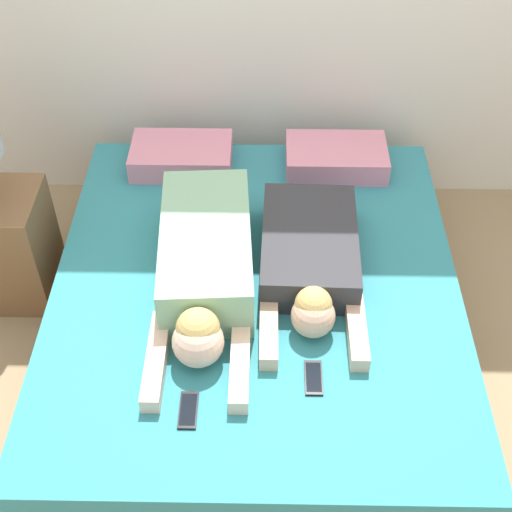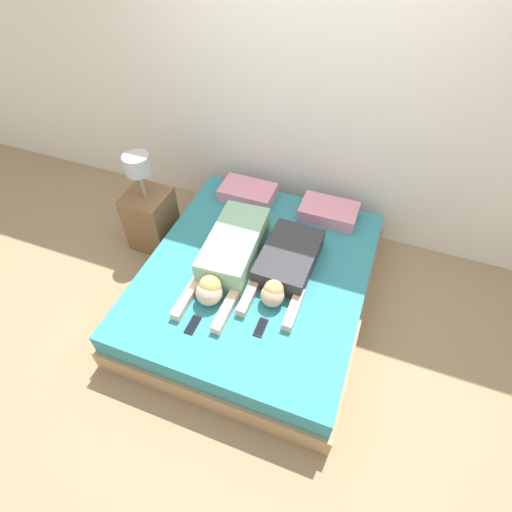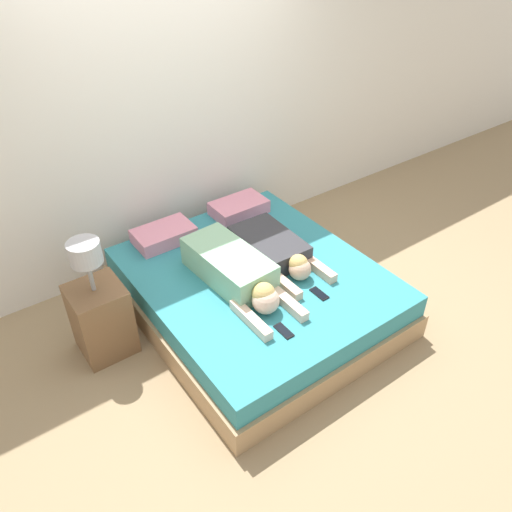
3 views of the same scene
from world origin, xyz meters
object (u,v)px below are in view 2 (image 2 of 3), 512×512
object	(u,v)px
pillow_head_left	(248,192)
cell_phone_left	(193,325)
nightstand	(150,215)
person_right	(286,265)
cell_phone_right	(261,327)
bed	(256,285)
pillow_head_right	(329,212)
person_left	(230,254)

from	to	relation	value
pillow_head_left	cell_phone_left	world-z (taller)	pillow_head_left
pillow_head_left	nightstand	size ratio (longest dim) A/B	0.51
pillow_head_left	person_right	bearing A→B (deg)	-51.09
cell_phone_left	cell_phone_right	world-z (taller)	same
bed	nightstand	bearing A→B (deg)	164.64
bed	pillow_head_left	size ratio (longest dim) A/B	4.11
pillow_head_right	cell_phone_right	bearing A→B (deg)	-97.13
cell_phone_right	cell_phone_left	bearing A→B (deg)	-161.84
pillow_head_right	person_right	world-z (taller)	person_right
cell_phone_left	cell_phone_right	size ratio (longest dim) A/B	1.00
bed	person_left	world-z (taller)	person_left
pillow_head_right	person_left	bearing A→B (deg)	-125.63
bed	person_right	size ratio (longest dim) A/B	2.21
pillow_head_left	pillow_head_right	xyz separation A→B (m)	(0.76, 0.00, 0.00)
cell_phone_left	person_right	bearing A→B (deg)	56.53
pillow_head_left	nightstand	xyz separation A→B (m)	(-0.77, -0.48, -0.12)
nightstand	pillow_head_left	bearing A→B (deg)	31.84
pillow_head_right	nightstand	size ratio (longest dim) A/B	0.51
pillow_head_left	nightstand	bearing A→B (deg)	-148.16
bed	cell_phone_left	bearing A→B (deg)	-109.78
person_right	cell_phone_left	size ratio (longest dim) A/B	5.93
pillow_head_left	cell_phone_right	xyz separation A→B (m)	(0.60, -1.28, -0.05)
cell_phone_right	person_left	bearing A→B (deg)	132.56
pillow_head_left	pillow_head_right	size ratio (longest dim) A/B	1.00
bed	nightstand	distance (m)	1.20
pillow_head_left	nightstand	world-z (taller)	nightstand
pillow_head_left	pillow_head_right	distance (m)	0.76
pillow_head_right	cell_phone_right	world-z (taller)	pillow_head_right
nightstand	person_right	bearing A→B (deg)	-11.08
person_right	pillow_head_left	bearing A→B (deg)	128.91
person_left	cell_phone_right	size ratio (longest dim) A/B	7.21
pillow_head_right	nightstand	distance (m)	1.60
bed	nightstand	world-z (taller)	nightstand
bed	cell_phone_right	xyz separation A→B (m)	(0.22, -0.49, 0.21)
cell_phone_right	nightstand	bearing A→B (deg)	149.57
cell_phone_right	bed	bearing A→B (deg)	114.21
person_left	cell_phone_left	xyz separation A→B (m)	(-0.02, -0.61, -0.11)
person_right	nightstand	xyz separation A→B (m)	(-1.37, 0.27, -0.14)
person_left	person_right	xyz separation A→B (m)	(0.43, 0.07, -0.03)
bed	person_right	xyz separation A→B (m)	(0.22, 0.05, 0.28)
bed	pillow_head_right	size ratio (longest dim) A/B	4.11
pillow_head_left	person_left	distance (m)	0.83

